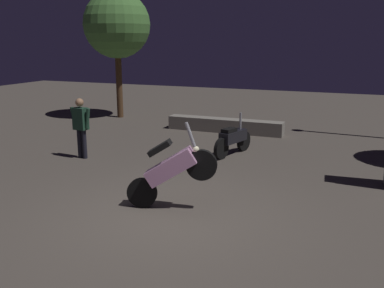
# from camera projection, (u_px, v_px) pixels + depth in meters

# --- Properties ---
(ground_plane) EXTENTS (40.00, 40.00, 0.00)m
(ground_plane) POSITION_uv_depth(u_px,v_px,m) (168.00, 216.00, 7.52)
(ground_plane) COLOR #4C443D
(motorcycle_pink_foreground) EXTENTS (1.64, 0.52, 1.63)m
(motorcycle_pink_foreground) POSITION_uv_depth(u_px,v_px,m) (171.00, 170.00, 7.66)
(motorcycle_pink_foreground) COLOR black
(motorcycle_pink_foreground) RESTS_ON ground_plane
(motorcycle_black_parked_left) EXTENTS (0.56, 1.62, 1.11)m
(motorcycle_black_parked_left) POSITION_uv_depth(u_px,v_px,m) (233.00, 139.00, 11.42)
(motorcycle_black_parked_left) COLOR black
(motorcycle_black_parked_left) RESTS_ON ground_plane
(person_rider_beside) EXTENTS (0.66, 0.28, 1.58)m
(person_rider_beside) POSITION_uv_depth(u_px,v_px,m) (81.00, 123.00, 11.00)
(person_rider_beside) COLOR black
(person_rider_beside) RESTS_ON ground_plane
(tree_center_bg) EXTENTS (2.56, 2.56, 4.88)m
(tree_center_bg) POSITION_uv_depth(u_px,v_px,m) (117.00, 25.00, 16.34)
(tree_center_bg) COLOR #4C331E
(tree_center_bg) RESTS_ON ground_plane
(planter_wall_low) EXTENTS (3.94, 0.50, 0.45)m
(planter_wall_low) POSITION_uv_depth(u_px,v_px,m) (225.00, 125.00, 14.35)
(planter_wall_low) COLOR gray
(planter_wall_low) RESTS_ON ground_plane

